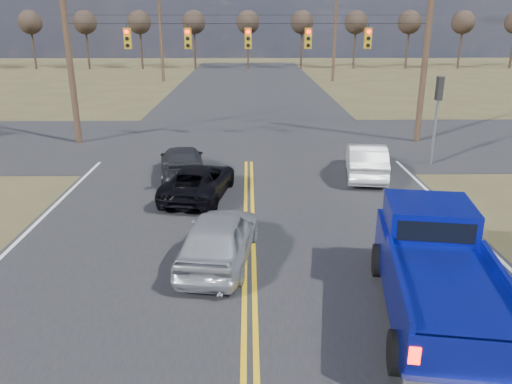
{
  "coord_description": "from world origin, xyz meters",
  "views": [
    {
      "loc": [
        -0.01,
        -8.01,
        6.17
      ],
      "look_at": [
        0.2,
        5.5,
        1.5
      ],
      "focal_mm": 35.0,
      "sensor_mm": 36.0,
      "label": 1
    }
  ],
  "objects_px": {
    "pickup_truck": "(436,272)",
    "white_car_queue": "(366,160)",
    "dgrey_car_queue": "(182,162)",
    "silver_suv": "(219,237)",
    "black_suv": "(199,181)"
  },
  "relations": [
    {
      "from": "white_car_queue",
      "to": "dgrey_car_queue",
      "type": "bearing_deg",
      "value": 8.29
    },
    {
      "from": "dgrey_car_queue",
      "to": "white_car_queue",
      "type": "bearing_deg",
      "value": 170.32
    },
    {
      "from": "pickup_truck",
      "to": "silver_suv",
      "type": "relative_size",
      "value": 1.42
    },
    {
      "from": "pickup_truck",
      "to": "black_suv",
      "type": "relative_size",
      "value": 1.38
    },
    {
      "from": "silver_suv",
      "to": "black_suv",
      "type": "height_order",
      "value": "silver_suv"
    },
    {
      "from": "dgrey_car_queue",
      "to": "silver_suv",
      "type": "bearing_deg",
      "value": 95.04
    },
    {
      "from": "black_suv",
      "to": "dgrey_car_queue",
      "type": "height_order",
      "value": "dgrey_car_queue"
    },
    {
      "from": "pickup_truck",
      "to": "dgrey_car_queue",
      "type": "bearing_deg",
      "value": 132.1
    },
    {
      "from": "white_car_queue",
      "to": "black_suv",
      "type": "bearing_deg",
      "value": 28.77
    },
    {
      "from": "silver_suv",
      "to": "white_car_queue",
      "type": "relative_size",
      "value": 0.99
    },
    {
      "from": "black_suv",
      "to": "white_car_queue",
      "type": "xyz_separation_m",
      "value": [
        6.67,
        2.4,
        0.1
      ]
    },
    {
      "from": "pickup_truck",
      "to": "black_suv",
      "type": "bearing_deg",
      "value": 135.61
    },
    {
      "from": "black_suv",
      "to": "white_car_queue",
      "type": "height_order",
      "value": "white_car_queue"
    },
    {
      "from": "pickup_truck",
      "to": "white_car_queue",
      "type": "bearing_deg",
      "value": 94.4
    },
    {
      "from": "silver_suv",
      "to": "white_car_queue",
      "type": "distance_m",
      "value": 9.51
    }
  ]
}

